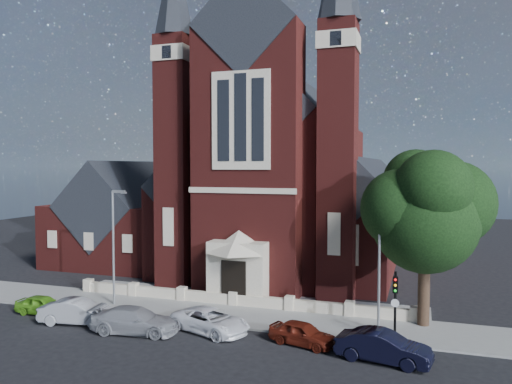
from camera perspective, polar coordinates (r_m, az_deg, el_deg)
ground at (r=43.40m, az=1.53°, el=-10.00°), size 120.00×120.00×0.00m
pavement_strip at (r=33.82m, az=-3.79°, el=-13.78°), size 60.00×5.00×0.12m
forecourt_paving at (r=37.41m, az=-1.42°, el=-12.12°), size 26.00×3.00×0.14m
forecourt_wall at (r=35.61m, az=-2.54°, el=-12.91°), size 24.00×0.40×0.90m
church at (r=49.97m, az=4.19°, el=1.19°), size 20.01×34.90×29.20m
parish_hall at (r=52.17m, az=-14.56°, el=-3.42°), size 12.00×12.20×10.24m
street_tree at (r=31.31m, az=18.96°, el=-2.30°), size 6.40×6.60×10.70m
street_lamp_left at (r=36.09m, az=-15.89°, el=-5.34°), size 1.16×0.22×8.09m
street_lamp_right at (r=30.00m, az=14.08°, el=-7.00°), size 1.16×0.22×8.09m
traffic_signal at (r=28.84m, az=15.63°, el=-11.53°), size 0.28×0.42×4.00m
car_lime_van at (r=36.45m, az=-23.19°, el=-11.77°), size 3.70×1.63×1.24m
car_silver_a at (r=33.52m, az=-19.71°, el=-12.75°), size 4.83×2.42×1.52m
car_silver_b at (r=30.85m, az=-13.67°, el=-14.07°), size 5.39×2.73×1.50m
car_white_suv at (r=30.28m, az=-5.23°, el=-14.43°), size 5.48×3.85×1.39m
car_dark_red at (r=28.34m, az=5.31°, el=-15.78°), size 4.04×2.48×1.28m
car_navy at (r=26.71m, az=14.34°, el=-16.77°), size 4.88×2.41×1.54m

